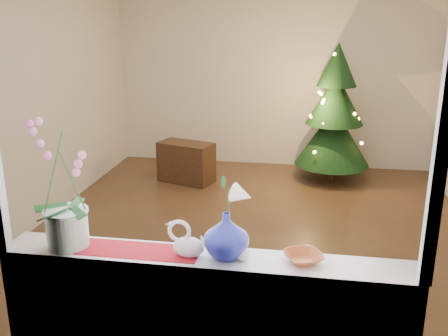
% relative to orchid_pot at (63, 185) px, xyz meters
% --- Properties ---
extents(ground, '(5.00, 5.00, 0.00)m').
position_rel_orchid_pot_xyz_m(ground, '(0.75, 2.38, -1.27)').
color(ground, '#3B2718').
rests_on(ground, ground).
extents(wall_back, '(4.50, 0.10, 2.70)m').
position_rel_orchid_pot_xyz_m(wall_back, '(0.75, 4.88, 0.08)').
color(wall_back, beige).
rests_on(wall_back, ground).
extents(wall_front, '(4.50, 0.10, 2.70)m').
position_rel_orchid_pot_xyz_m(wall_front, '(0.75, -0.12, 0.08)').
color(wall_front, beige).
rests_on(wall_front, ground).
extents(wall_left, '(0.10, 5.00, 2.70)m').
position_rel_orchid_pot_xyz_m(wall_left, '(-1.50, 2.38, 0.08)').
color(wall_left, beige).
rests_on(wall_left, ground).
extents(windowsill, '(2.20, 0.26, 0.04)m').
position_rel_orchid_pot_xyz_m(windowsill, '(0.75, 0.01, -0.37)').
color(windowsill, white).
rests_on(windowsill, window_apron).
extents(window_frame, '(2.22, 0.06, 1.60)m').
position_rel_orchid_pot_xyz_m(window_frame, '(0.75, -0.09, 0.43)').
color(window_frame, white).
rests_on(window_frame, windowsill).
extents(runner, '(0.70, 0.20, 0.01)m').
position_rel_orchid_pot_xyz_m(runner, '(0.37, 0.01, -0.35)').
color(runner, maroon).
rests_on(runner, windowsill).
extents(orchid_pot, '(0.25, 0.25, 0.71)m').
position_rel_orchid_pot_xyz_m(orchid_pot, '(0.00, 0.00, 0.00)').
color(orchid_pot, beige).
rests_on(orchid_pot, windowsill).
extents(swan, '(0.25, 0.17, 0.19)m').
position_rel_orchid_pot_xyz_m(swan, '(0.67, -0.01, -0.26)').
color(swan, silver).
rests_on(swan, windowsill).
extents(blue_vase, '(0.31, 0.31, 0.28)m').
position_rel_orchid_pot_xyz_m(blue_vase, '(0.87, 0.02, -0.21)').
color(blue_vase, navy).
rests_on(blue_vase, windowsill).
extents(lily, '(0.16, 0.09, 0.21)m').
position_rel_orchid_pot_xyz_m(lily, '(0.87, 0.02, 0.03)').
color(lily, white).
rests_on(lily, blue_vase).
extents(paperweight, '(0.08, 0.08, 0.08)m').
position_rel_orchid_pot_xyz_m(paperweight, '(0.96, -0.01, -0.32)').
color(paperweight, silver).
rests_on(paperweight, windowsill).
extents(amber_dish, '(0.22, 0.22, 0.04)m').
position_rel_orchid_pot_xyz_m(amber_dish, '(1.27, 0.03, -0.33)').
color(amber_dish, '#9F4821').
rests_on(amber_dish, windowsill).
extents(xmas_tree, '(1.16, 1.16, 1.81)m').
position_rel_orchid_pot_xyz_m(xmas_tree, '(1.61, 4.29, -0.37)').
color(xmas_tree, black).
rests_on(xmas_tree, ground).
extents(side_table, '(0.79, 0.56, 0.53)m').
position_rel_orchid_pot_xyz_m(side_table, '(-0.29, 3.84, -1.01)').
color(side_table, black).
rests_on(side_table, ground).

